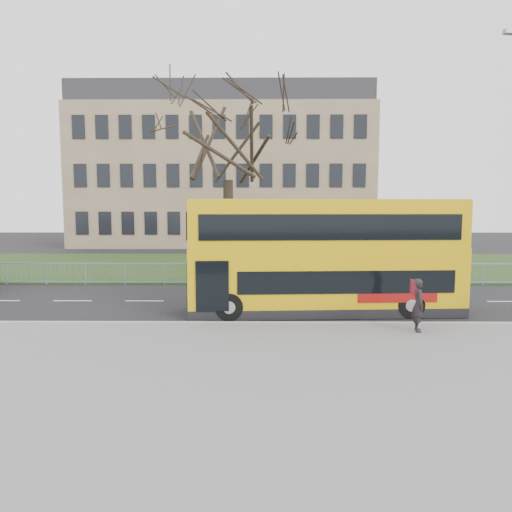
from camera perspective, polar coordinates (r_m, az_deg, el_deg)
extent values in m
plane|color=black|center=(16.58, 4.67, -7.37)|extent=(120.00, 120.00, 0.00)
cube|color=slate|center=(10.13, 7.59, -15.75)|extent=(80.00, 10.50, 0.12)
cube|color=#97979A|center=(15.06, 5.11, -8.45)|extent=(80.00, 0.20, 0.14)
cube|color=#213613|center=(30.65, 2.71, -1.19)|extent=(80.00, 15.40, 0.08)
cube|color=#816B52|center=(51.34, -3.84, 9.40)|extent=(30.00, 15.00, 14.00)
cube|color=#D7A709|center=(16.86, 8.53, -2.90)|extent=(9.85, 2.88, 1.81)
cube|color=#D7A709|center=(16.73, 8.59, 0.69)|extent=(9.85, 2.88, 0.31)
cube|color=#D7A709|center=(16.67, 8.64, 4.00)|extent=(9.80, 2.83, 1.62)
cube|color=black|center=(15.85, 11.35, -3.25)|extent=(7.49, 0.48, 0.79)
cube|color=black|center=(15.55, 9.48, 3.56)|extent=(8.94, 0.56, 0.88)
cylinder|color=black|center=(15.63, -3.39, -6.35)|extent=(0.98, 0.32, 0.96)
cylinder|color=black|center=(16.80, 18.75, -5.80)|extent=(0.98, 0.32, 0.96)
imported|color=black|center=(14.60, 19.64, -5.79)|extent=(0.47, 0.64, 1.61)
cube|color=gray|center=(16.54, 29.37, 23.24)|extent=(0.52, 0.26, 0.13)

